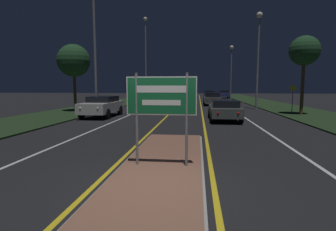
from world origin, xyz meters
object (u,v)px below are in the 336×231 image
streetlight_left_far (146,50)px  streetlight_right_near (258,45)px  highway_sign (161,101)px  streetlight_left_near (94,27)px  streetlight_right_far (231,62)px  warning_sign (293,96)px  car_receding_1 (212,98)px  car_receding_2 (209,95)px  car_receding_3 (224,94)px  car_approaching_1 (146,97)px  car_approaching_0 (102,106)px  car_receding_0 (224,109)px

streetlight_left_far → streetlight_right_near: 16.02m
highway_sign → streetlight_right_near: 20.32m
streetlight_left_near → streetlight_right_far: streetlight_left_near is taller
highway_sign → warning_sign: highway_sign is taller
streetlight_right_far → car_receding_1: streetlight_right_far is taller
car_receding_2 → car_receding_3: (3.04, 7.27, -0.02)m
car_approaching_1 → warning_sign: 18.70m
car_receding_1 → car_receding_3: size_ratio=0.87×
car_approaching_0 → car_approaching_1: bearing=89.9°
streetlight_right_far → warning_sign: 21.83m
streetlight_left_near → warning_sign: streetlight_left_near is taller
car_approaching_1 → car_approaching_0: bearing=-90.1°
streetlight_right_far → car_receding_2: 6.20m
streetlight_left_near → streetlight_left_far: bearing=88.2°
car_receding_3 → car_approaching_0: size_ratio=1.02×
car_approaching_1 → car_receding_1: bearing=-21.7°
streetlight_right_near → car_receding_3: streetlight_right_near is taller
streetlight_right_near → car_approaching_1: bearing=145.5°
highway_sign → car_receding_1: highway_sign is taller
car_receding_2 → streetlight_left_near: bearing=-111.6°
car_receding_1 → car_approaching_0: car_receding_1 is taller
streetlight_right_far → warning_sign: (2.27, -21.22, -4.57)m
streetlight_right_far → car_receding_1: 14.05m
car_receding_1 → warning_sign: size_ratio=1.83×
car_approaching_0 → car_approaching_1: size_ratio=1.13×
car_receding_0 → car_receding_1: (-0.05, 13.59, 0.09)m
car_receding_0 → car_receding_1: bearing=90.2°
streetlight_left_near → car_receding_3: 33.96m
streetlight_left_far → streetlight_left_near: bearing=-91.8°
highway_sign → streetlight_left_far: bearing=102.0°
streetlight_right_far → warning_sign: bearing=-83.9°
car_receding_1 → car_approaching_1: bearing=158.3°
car_approaching_0 → car_receding_3: bearing=69.8°
car_receding_1 → car_receding_2: 12.18m
car_receding_2 → warning_sign: (5.64, -20.85, 0.63)m
streetlight_right_near → streetlight_right_far: size_ratio=1.04×
streetlight_right_near → streetlight_right_far: bearing=90.9°
streetlight_left_near → streetlight_right_far: bearing=62.1°
streetlight_left_far → car_receding_2: (8.91, 7.34, -6.30)m
streetlight_right_far → car_receding_2: size_ratio=2.08×
highway_sign → streetlight_left_far: (-6.12, 28.73, 5.31)m
highway_sign → car_approaching_1: size_ratio=0.59×
car_receding_3 → car_approaching_0: 33.98m
car_approaching_1 → car_receding_0: bearing=-63.4°
highway_sign → car_approaching_0: highway_sign is taller
streetlight_left_far → car_receding_1: bearing=-29.1°
highway_sign → car_receding_1: bearing=83.9°
streetlight_left_far → streetlight_right_near: bearing=-38.3°
highway_sign → car_receding_2: (2.79, 36.07, -0.99)m
highway_sign → car_receding_2: bearing=85.6°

